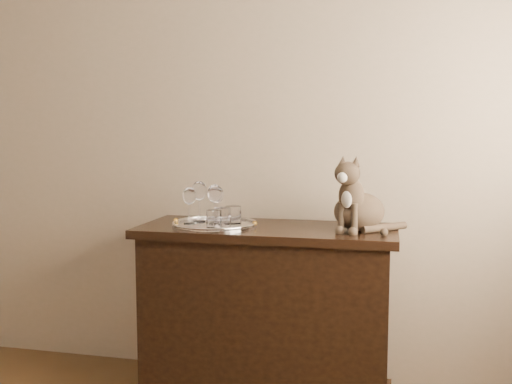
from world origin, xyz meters
The scene contains 11 objects.
wall_back centered at (0.00, 2.25, 1.35)m, with size 4.00×0.10×2.70m, color tan.
sideboard centered at (0.60, 1.94, 0.42)m, with size 1.20×0.50×0.85m, color black, non-canonical shape.
tray centered at (0.35, 1.91, 0.85)m, with size 0.40×0.40×0.01m, color silver.
wine_glass_a centered at (0.26, 1.97, 0.96)m, with size 0.07×0.07×0.20m, color silver, non-canonical shape.
wine_glass_b centered at (0.34, 1.98, 0.95)m, with size 0.07×0.07×0.18m, color white, non-canonical shape.
wine_glass_c centered at (0.23, 1.90, 0.94)m, with size 0.07×0.07×0.17m, color silver, non-canonical shape.
wine_glass_d centered at (0.35, 1.94, 0.95)m, with size 0.07×0.07×0.19m, color silver, non-canonical shape.
tumbler_a centered at (0.41, 1.84, 0.90)m, with size 0.08×0.08×0.09m, color white.
tumbler_b centered at (0.38, 1.81, 0.90)m, with size 0.07×0.07×0.08m, color white.
tumbler_c centered at (0.43, 1.95, 0.90)m, with size 0.07×0.07×0.08m, color white.
cat centered at (1.02, 1.95, 1.02)m, with size 0.34×0.32×0.34m, color #4A372C, non-canonical shape.
Camera 1 is at (1.15, -0.64, 1.29)m, focal length 40.00 mm.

